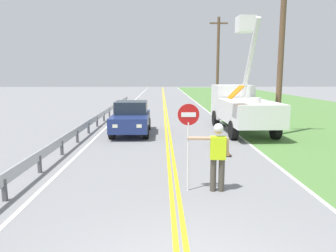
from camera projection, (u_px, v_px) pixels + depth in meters
name	position (u px, v px, depth m)	size (l,w,h in m)	color
grass_verge_right	(315.00, 115.00, 24.70)	(16.00, 110.00, 0.01)	#517F3D
centerline_yellow_left	(165.00, 115.00, 24.45)	(0.11, 110.00, 0.01)	yellow
centerline_yellow_right	(167.00, 115.00, 24.46)	(0.11, 110.00, 0.01)	yellow
edge_line_right	(213.00, 115.00, 24.53)	(0.12, 110.00, 0.01)	silver
edge_line_left	(119.00, 115.00, 24.38)	(0.12, 110.00, 0.01)	silver
flagger_worker	(217.00, 153.00, 8.35)	(1.09, 0.27, 1.83)	#474238
stop_sign_paddle	(188.00, 128.00, 8.29)	(0.56, 0.04, 2.33)	silver
utility_bucket_truck	(241.00, 105.00, 17.59)	(2.67, 6.87, 6.07)	white
oncoming_sedan_nearest	(131.00, 118.00, 16.63)	(1.93, 4.11, 1.70)	navy
utility_pole_near	(281.00, 56.00, 15.84)	(1.80, 0.28, 7.63)	brown
utility_pole_mid	(218.00, 60.00, 31.96)	(1.80, 0.28, 8.70)	brown
traffic_cone_lead	(226.00, 147.00, 12.15)	(0.40, 0.40, 0.70)	orange
guardrail_left_shoulder	(101.00, 116.00, 20.17)	(0.10, 32.00, 0.71)	#9EA0A3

